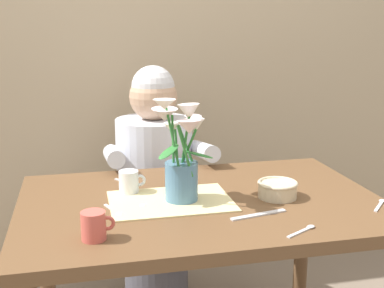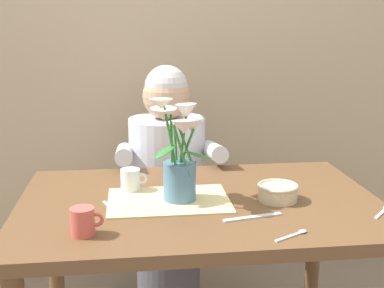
{
  "view_description": "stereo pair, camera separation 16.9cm",
  "coord_description": "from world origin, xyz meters",
  "px_view_note": "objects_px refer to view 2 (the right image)",
  "views": [
    {
      "loc": [
        -0.39,
        -1.55,
        1.32
      ],
      "look_at": [
        -0.02,
        0.05,
        0.92
      ],
      "focal_mm": 47.32,
      "sensor_mm": 36.0,
      "label": 1
    },
    {
      "loc": [
        -0.22,
        -1.58,
        1.32
      ],
      "look_at": [
        -0.02,
        0.05,
        0.92
      ],
      "focal_mm": 47.32,
      "sensor_mm": 36.0,
      "label": 2
    }
  ],
  "objects_px": {
    "dinner_knife": "(253,217)",
    "ceramic_mug": "(131,180)",
    "ceramic_bowl": "(278,192)",
    "flower_vase": "(179,152)",
    "tea_cup": "(83,222)",
    "seated_person": "(168,191)"
  },
  "relations": [
    {
      "from": "tea_cup",
      "to": "flower_vase",
      "type": "bearing_deg",
      "value": 39.28
    },
    {
      "from": "seated_person",
      "to": "dinner_knife",
      "type": "xyz_separation_m",
      "value": [
        0.2,
        -0.8,
        0.18
      ]
    },
    {
      "from": "dinner_knife",
      "to": "ceramic_mug",
      "type": "distance_m",
      "value": 0.47
    },
    {
      "from": "ceramic_bowl",
      "to": "dinner_knife",
      "type": "height_order",
      "value": "ceramic_bowl"
    },
    {
      "from": "seated_person",
      "to": "ceramic_mug",
      "type": "distance_m",
      "value": 0.57
    },
    {
      "from": "dinner_knife",
      "to": "ceramic_mug",
      "type": "xyz_separation_m",
      "value": [
        -0.36,
        0.3,
        0.04
      ]
    },
    {
      "from": "ceramic_bowl",
      "to": "tea_cup",
      "type": "xyz_separation_m",
      "value": [
        -0.62,
        -0.21,
        0.01
      ]
    },
    {
      "from": "seated_person",
      "to": "flower_vase",
      "type": "distance_m",
      "value": 0.71
    },
    {
      "from": "ceramic_bowl",
      "to": "dinner_knife",
      "type": "relative_size",
      "value": 0.72
    },
    {
      "from": "seated_person",
      "to": "ceramic_mug",
      "type": "xyz_separation_m",
      "value": [
        -0.16,
        -0.5,
        0.22
      ]
    },
    {
      "from": "ceramic_bowl",
      "to": "seated_person",
      "type": "bearing_deg",
      "value": 116.1
    },
    {
      "from": "tea_cup",
      "to": "ceramic_bowl",
      "type": "bearing_deg",
      "value": 18.63
    },
    {
      "from": "flower_vase",
      "to": "tea_cup",
      "type": "distance_m",
      "value": 0.4
    },
    {
      "from": "dinner_knife",
      "to": "tea_cup",
      "type": "height_order",
      "value": "tea_cup"
    },
    {
      "from": "flower_vase",
      "to": "ceramic_bowl",
      "type": "bearing_deg",
      "value": -5.38
    },
    {
      "from": "ceramic_bowl",
      "to": "dinner_knife",
      "type": "distance_m",
      "value": 0.19
    },
    {
      "from": "seated_person",
      "to": "flower_vase",
      "type": "relative_size",
      "value": 3.25
    },
    {
      "from": "dinner_knife",
      "to": "ceramic_mug",
      "type": "height_order",
      "value": "ceramic_mug"
    },
    {
      "from": "flower_vase",
      "to": "ceramic_mug",
      "type": "bearing_deg",
      "value": 142.28
    },
    {
      "from": "seated_person",
      "to": "tea_cup",
      "type": "relative_size",
      "value": 12.2
    },
    {
      "from": "tea_cup",
      "to": "ceramic_mug",
      "type": "bearing_deg",
      "value": 69.78
    },
    {
      "from": "flower_vase",
      "to": "ceramic_bowl",
      "type": "relative_size",
      "value": 2.56
    }
  ]
}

